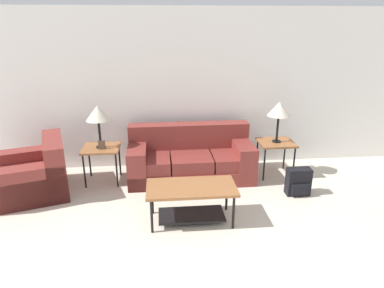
# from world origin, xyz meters

# --- Properties ---
(wall_back) EXTENTS (8.79, 0.06, 2.60)m
(wall_back) POSITION_xyz_m (0.00, 4.77, 1.30)
(wall_back) COLOR white
(wall_back) RESTS_ON ground_plane
(couch) EXTENTS (1.95, 0.87, 0.82)m
(couch) POSITION_xyz_m (-0.02, 4.19, 0.30)
(couch) COLOR maroon
(couch) RESTS_ON ground_plane
(armchair) EXTENTS (1.22, 1.24, 0.80)m
(armchair) POSITION_xyz_m (-2.32, 3.85, 0.28)
(armchair) COLOR maroon
(armchair) RESTS_ON ground_plane
(coffee_table) EXTENTS (1.09, 0.55, 0.48)m
(coffee_table) POSITION_xyz_m (-0.12, 2.90, 0.35)
(coffee_table) COLOR #935B33
(coffee_table) RESTS_ON ground_plane
(side_table_left) EXTENTS (0.55, 0.50, 0.57)m
(side_table_left) POSITION_xyz_m (-1.39, 4.15, 0.51)
(side_table_left) COLOR #935B33
(side_table_left) RESTS_ON ground_plane
(side_table_right) EXTENTS (0.55, 0.50, 0.57)m
(side_table_right) POSITION_xyz_m (1.35, 4.15, 0.51)
(side_table_right) COLOR #935B33
(side_table_right) RESTS_ON ground_plane
(table_lamp_left) EXTENTS (0.35, 0.35, 0.65)m
(table_lamp_left) POSITION_xyz_m (-1.39, 4.15, 1.09)
(table_lamp_left) COLOR black
(table_lamp_left) RESTS_ON side_table_left
(table_lamp_right) EXTENTS (0.35, 0.35, 0.65)m
(table_lamp_right) POSITION_xyz_m (1.35, 4.15, 1.09)
(table_lamp_right) COLOR black
(table_lamp_right) RESTS_ON side_table_right
(backpack) EXTENTS (0.34, 0.25, 0.40)m
(backpack) POSITION_xyz_m (1.47, 3.45, 0.19)
(backpack) COLOR black
(backpack) RESTS_ON ground_plane
(picture_frame) EXTENTS (0.10, 0.04, 0.13)m
(picture_frame) POSITION_xyz_m (-1.36, 4.08, 0.63)
(picture_frame) COLOR #4C3828
(picture_frame) RESTS_ON side_table_left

